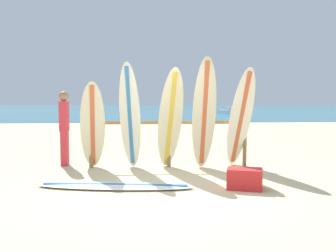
{
  "coord_description": "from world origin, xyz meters",
  "views": [
    {
      "loc": [
        -0.4,
        -6.17,
        1.57
      ],
      "look_at": [
        0.16,
        2.48,
        0.93
      ],
      "focal_mm": 38.92,
      "sensor_mm": 36.0,
      "label": 1
    }
  ],
  "objects_px": {
    "surfboard_lying_on_sand": "(115,186)",
    "cooler_box": "(245,179)",
    "surfboard_leaning_center_right": "(240,119)",
    "surfboard_rack": "(169,133)",
    "surfboard_leaning_left": "(130,117)",
    "surfboard_leaning_center_left": "(170,120)",
    "small_boat_offshore": "(228,111)",
    "surfboard_leaning_far_left": "(93,126)",
    "beachgoer_standing": "(64,125)",
    "surfboard_leaning_center": "(204,114)"
  },
  "relations": [
    {
      "from": "surfboard_leaning_center",
      "to": "small_boat_offshore",
      "type": "distance_m",
      "value": 33.55
    },
    {
      "from": "surfboard_leaning_left",
      "to": "surfboard_leaning_center",
      "type": "bearing_deg",
      "value": -3.14
    },
    {
      "from": "surfboard_leaning_center",
      "to": "surfboard_lying_on_sand",
      "type": "relative_size",
      "value": 0.88
    },
    {
      "from": "cooler_box",
      "to": "surfboard_leaning_center_right",
      "type": "bearing_deg",
      "value": 95.01
    },
    {
      "from": "beachgoer_standing",
      "to": "small_boat_offshore",
      "type": "bearing_deg",
      "value": 70.57
    },
    {
      "from": "surfboard_leaning_center_left",
      "to": "cooler_box",
      "type": "relative_size",
      "value": 3.73
    },
    {
      "from": "surfboard_leaning_far_left",
      "to": "cooler_box",
      "type": "distance_m",
      "value": 3.54
    },
    {
      "from": "surfboard_lying_on_sand",
      "to": "small_boat_offshore",
      "type": "distance_m",
      "value": 35.57
    },
    {
      "from": "surfboard_rack",
      "to": "beachgoer_standing",
      "type": "height_order",
      "value": "beachgoer_standing"
    },
    {
      "from": "surfboard_rack",
      "to": "surfboard_leaning_center",
      "type": "bearing_deg",
      "value": -24.15
    },
    {
      "from": "surfboard_rack",
      "to": "small_boat_offshore",
      "type": "xyz_separation_m",
      "value": [
        8.81,
        32.21,
        -0.53
      ]
    },
    {
      "from": "surfboard_leaning_left",
      "to": "surfboard_lying_on_sand",
      "type": "bearing_deg",
      "value": -96.91
    },
    {
      "from": "surfboard_leaning_left",
      "to": "surfboard_leaning_center_right",
      "type": "xyz_separation_m",
      "value": [
        2.48,
        -0.02,
        -0.05
      ]
    },
    {
      "from": "beachgoer_standing",
      "to": "surfboard_leaning_center_left",
      "type": "bearing_deg",
      "value": -16.42
    },
    {
      "from": "surfboard_leaning_center_right",
      "to": "surfboard_leaning_center",
      "type": "bearing_deg",
      "value": -175.21
    },
    {
      "from": "surfboard_leaning_far_left",
      "to": "cooler_box",
      "type": "bearing_deg",
      "value": -33.27
    },
    {
      "from": "surfboard_leaning_center_right",
      "to": "surfboard_lying_on_sand",
      "type": "bearing_deg",
      "value": -147.94
    },
    {
      "from": "surfboard_leaning_far_left",
      "to": "surfboard_leaning_center_right",
      "type": "relative_size",
      "value": 0.86
    },
    {
      "from": "surfboard_leaning_left",
      "to": "surfboard_lying_on_sand",
      "type": "distance_m",
      "value": 2.07
    },
    {
      "from": "surfboard_leaning_center_left",
      "to": "small_boat_offshore",
      "type": "xyz_separation_m",
      "value": [
        8.8,
        32.61,
        -0.86
      ]
    },
    {
      "from": "surfboard_leaning_center_left",
      "to": "beachgoer_standing",
      "type": "relative_size",
      "value": 1.27
    },
    {
      "from": "surfboard_leaning_center",
      "to": "cooler_box",
      "type": "bearing_deg",
      "value": -77.09
    },
    {
      "from": "surfboard_lying_on_sand",
      "to": "surfboard_leaning_left",
      "type": "bearing_deg",
      "value": 83.09
    },
    {
      "from": "surfboard_leaning_center",
      "to": "small_boat_offshore",
      "type": "xyz_separation_m",
      "value": [
        8.04,
        32.55,
        -0.99
      ]
    },
    {
      "from": "surfboard_lying_on_sand",
      "to": "cooler_box",
      "type": "relative_size",
      "value": 4.73
    },
    {
      "from": "surfboard_leaning_left",
      "to": "surfboard_leaning_center_left",
      "type": "height_order",
      "value": "surfboard_leaning_left"
    },
    {
      "from": "surfboard_rack",
      "to": "surfboard_leaning_center_left",
      "type": "distance_m",
      "value": 0.52
    },
    {
      "from": "cooler_box",
      "to": "small_boat_offshore",
      "type": "bearing_deg",
      "value": 94.9
    },
    {
      "from": "surfboard_leaning_center_right",
      "to": "small_boat_offshore",
      "type": "distance_m",
      "value": 33.28
    },
    {
      "from": "surfboard_leaning_left",
      "to": "surfboard_leaning_far_left",
      "type": "bearing_deg",
      "value": -177.87
    },
    {
      "from": "surfboard_leaning_far_left",
      "to": "surfboard_rack",
      "type": "bearing_deg",
      "value": 9.43
    },
    {
      "from": "surfboard_leaning_center",
      "to": "beachgoer_standing",
      "type": "height_order",
      "value": "surfboard_leaning_center"
    },
    {
      "from": "surfboard_leaning_left",
      "to": "cooler_box",
      "type": "relative_size",
      "value": 3.95
    },
    {
      "from": "surfboard_leaning_center_right",
      "to": "surfboard_rack",
      "type": "bearing_deg",
      "value": 170.36
    },
    {
      "from": "surfboard_leaning_left",
      "to": "surfboard_leaning_center_left",
      "type": "relative_size",
      "value": 1.06
    },
    {
      "from": "surfboard_leaning_left",
      "to": "surfboard_leaning_center",
      "type": "relative_size",
      "value": 0.95
    },
    {
      "from": "surfboard_leaning_center_right",
      "to": "small_boat_offshore",
      "type": "xyz_separation_m",
      "value": [
        7.2,
        32.48,
        -0.88
      ]
    },
    {
      "from": "surfboard_leaning_center_right",
      "to": "surfboard_lying_on_sand",
      "type": "height_order",
      "value": "surfboard_leaning_center_right"
    },
    {
      "from": "small_boat_offshore",
      "to": "cooler_box",
      "type": "height_order",
      "value": "small_boat_offshore"
    },
    {
      "from": "surfboard_rack",
      "to": "surfboard_lying_on_sand",
      "type": "height_order",
      "value": "surfboard_rack"
    },
    {
      "from": "surfboard_leaning_center",
      "to": "surfboard_leaning_center_right",
      "type": "relative_size",
      "value": 1.1
    },
    {
      "from": "surfboard_leaning_left",
      "to": "surfboard_lying_on_sand",
      "type": "height_order",
      "value": "surfboard_leaning_left"
    },
    {
      "from": "surfboard_leaning_center_right",
      "to": "cooler_box",
      "type": "bearing_deg",
      "value": -102.39
    },
    {
      "from": "surfboard_lying_on_sand",
      "to": "beachgoer_standing",
      "type": "xyz_separation_m",
      "value": [
        -1.36,
        2.28,
        0.93
      ]
    },
    {
      "from": "surfboard_rack",
      "to": "surfboard_leaning_center_left",
      "type": "bearing_deg",
      "value": -89.23
    },
    {
      "from": "surfboard_rack",
      "to": "surfboard_lying_on_sand",
      "type": "xyz_separation_m",
      "value": [
        -1.09,
        -1.96,
        -0.75
      ]
    },
    {
      "from": "surfboard_leaning_center_right",
      "to": "surfboard_leaning_center_left",
      "type": "bearing_deg",
      "value": -175.38
    },
    {
      "from": "surfboard_leaning_far_left",
      "to": "small_boat_offshore",
      "type": "xyz_separation_m",
      "value": [
        10.51,
        32.49,
        -0.72
      ]
    },
    {
      "from": "surfboard_rack",
      "to": "surfboard_leaning_left",
      "type": "bearing_deg",
      "value": -164.03
    },
    {
      "from": "surfboard_lying_on_sand",
      "to": "surfboard_leaning_far_left",
      "type": "bearing_deg",
      "value": 110.14
    }
  ]
}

